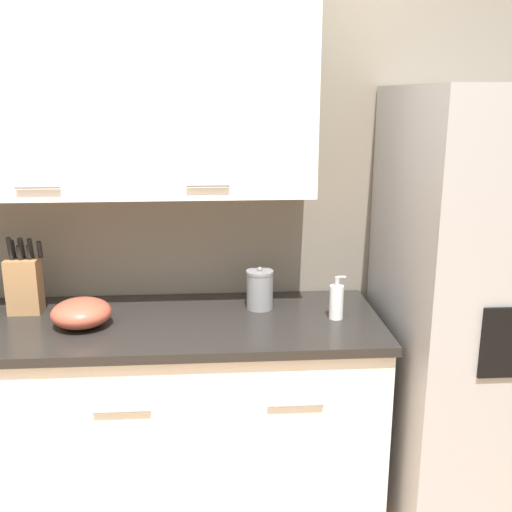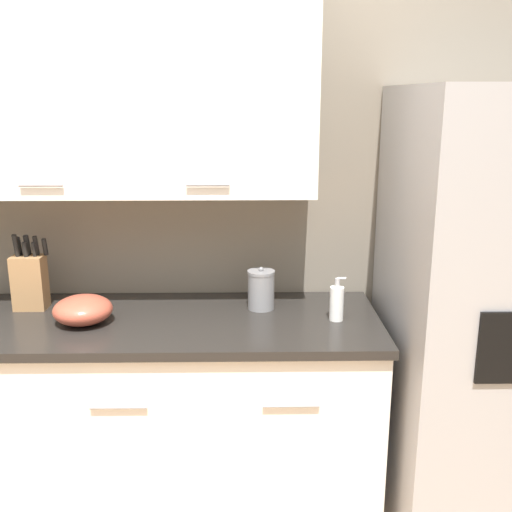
{
  "view_description": "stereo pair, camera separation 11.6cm",
  "coord_description": "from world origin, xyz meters",
  "px_view_note": "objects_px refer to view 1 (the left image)",
  "views": [
    {
      "loc": [
        0.49,
        -1.29,
        1.75
      ],
      "look_at": [
        0.64,
        0.92,
        1.16
      ],
      "focal_mm": 42.0,
      "sensor_mm": 36.0,
      "label": 1
    },
    {
      "loc": [
        0.61,
        -1.29,
        1.75
      ],
      "look_at": [
        0.64,
        0.92,
        1.16
      ],
      "focal_mm": 42.0,
      "sensor_mm": 36.0,
      "label": 2
    }
  ],
  "objects_px": {
    "steel_canister": "(260,289)",
    "soap_dispenser": "(336,301)",
    "knife_block": "(24,283)",
    "refrigerator": "(504,322)",
    "mixing_bowl": "(81,313)"
  },
  "relations": [
    {
      "from": "steel_canister",
      "to": "soap_dispenser",
      "type": "bearing_deg",
      "value": -25.26
    },
    {
      "from": "steel_canister",
      "to": "mixing_bowl",
      "type": "xyz_separation_m",
      "value": [
        -0.69,
        -0.15,
        -0.03
      ]
    },
    {
      "from": "knife_block",
      "to": "mixing_bowl",
      "type": "distance_m",
      "value": 0.31
    },
    {
      "from": "soap_dispenser",
      "to": "steel_canister",
      "type": "height_order",
      "value": "steel_canister"
    },
    {
      "from": "knife_block",
      "to": "refrigerator",
      "type": "bearing_deg",
      "value": -6.25
    },
    {
      "from": "steel_canister",
      "to": "mixing_bowl",
      "type": "relative_size",
      "value": 0.79
    },
    {
      "from": "soap_dispenser",
      "to": "steel_canister",
      "type": "xyz_separation_m",
      "value": [
        -0.29,
        0.14,
        0.01
      ]
    },
    {
      "from": "knife_block",
      "to": "mixing_bowl",
      "type": "height_order",
      "value": "knife_block"
    },
    {
      "from": "soap_dispenser",
      "to": "mixing_bowl",
      "type": "relative_size",
      "value": 0.77
    },
    {
      "from": "soap_dispenser",
      "to": "steel_canister",
      "type": "distance_m",
      "value": 0.32
    },
    {
      "from": "knife_block",
      "to": "steel_canister",
      "type": "xyz_separation_m",
      "value": [
        0.94,
        -0.02,
        -0.04
      ]
    },
    {
      "from": "knife_block",
      "to": "soap_dispenser",
      "type": "relative_size",
      "value": 1.83
    },
    {
      "from": "refrigerator",
      "to": "steel_canister",
      "type": "distance_m",
      "value": 0.97
    },
    {
      "from": "knife_block",
      "to": "soap_dispenser",
      "type": "height_order",
      "value": "knife_block"
    },
    {
      "from": "refrigerator",
      "to": "knife_block",
      "type": "height_order",
      "value": "refrigerator"
    }
  ]
}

